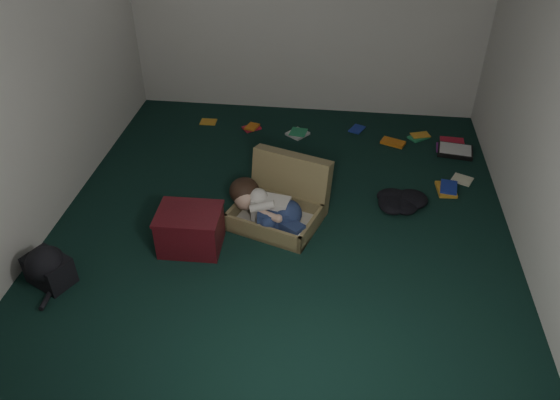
# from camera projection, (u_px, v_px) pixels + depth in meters

# --- Properties ---
(floor) EXTENTS (4.50, 4.50, 0.00)m
(floor) POSITION_uv_depth(u_px,v_px,m) (282.00, 222.00, 4.89)
(floor) COLOR black
(floor) RESTS_ON ground
(wall_back) EXTENTS (4.50, 0.00, 4.50)m
(wall_back) POSITION_uv_depth(u_px,v_px,m) (307.00, 0.00, 5.93)
(wall_back) COLOR silver
(wall_back) RESTS_ON ground
(wall_front) EXTENTS (4.50, 0.00, 4.50)m
(wall_front) POSITION_uv_depth(u_px,v_px,m) (220.00, 309.00, 2.32)
(wall_front) COLOR silver
(wall_front) RESTS_ON ground
(wall_left) EXTENTS (0.00, 4.50, 4.50)m
(wall_left) POSITION_uv_depth(u_px,v_px,m) (32.00, 74.00, 4.32)
(wall_left) COLOR silver
(wall_left) RESTS_ON ground
(wall_right) EXTENTS (0.00, 4.50, 4.50)m
(wall_right) POSITION_uv_depth(u_px,v_px,m) (558.00, 101.00, 3.93)
(wall_right) COLOR silver
(wall_right) RESTS_ON ground
(suitcase) EXTENTS (0.92, 0.91, 0.54)m
(suitcase) POSITION_uv_depth(u_px,v_px,m) (282.00, 201.00, 4.87)
(suitcase) COLOR olive
(suitcase) RESTS_ON floor
(person) EXTENTS (0.73, 0.56, 0.33)m
(person) POSITION_uv_depth(u_px,v_px,m) (267.00, 207.00, 4.72)
(person) COLOR beige
(person) RESTS_ON suitcase
(maroon_bin) EXTENTS (0.53, 0.42, 0.36)m
(maroon_bin) POSITION_uv_depth(u_px,v_px,m) (190.00, 230.00, 4.52)
(maroon_bin) COLOR #4B0F15
(maroon_bin) RESTS_ON floor
(backpack) EXTENTS (0.54, 0.50, 0.26)m
(backpack) POSITION_uv_depth(u_px,v_px,m) (49.00, 269.00, 4.21)
(backpack) COLOR black
(backpack) RESTS_ON floor
(clothing_pile) EXTENTS (0.46, 0.40, 0.13)m
(clothing_pile) POSITION_uv_depth(u_px,v_px,m) (407.00, 199.00, 5.06)
(clothing_pile) COLOR black
(clothing_pile) RESTS_ON floor
(paper_tray) EXTENTS (0.40, 0.32, 0.05)m
(paper_tray) POSITION_uv_depth(u_px,v_px,m) (455.00, 151.00, 5.84)
(paper_tray) COLOR black
(paper_tray) RESTS_ON floor
(book_scatter) EXTENTS (3.01, 1.37, 0.02)m
(book_scatter) POSITION_uv_depth(u_px,v_px,m) (370.00, 144.00, 5.98)
(book_scatter) COLOR gold
(book_scatter) RESTS_ON floor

